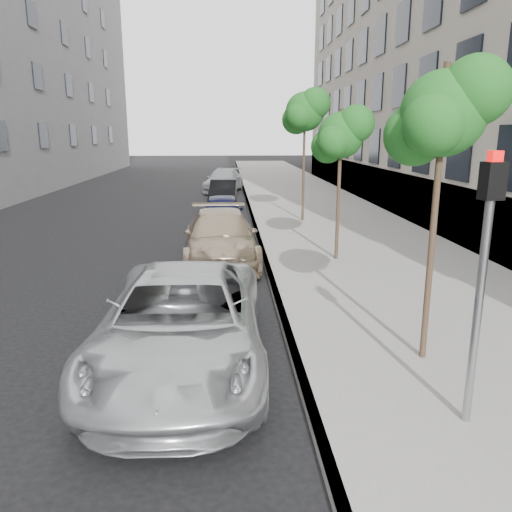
{
  "coord_description": "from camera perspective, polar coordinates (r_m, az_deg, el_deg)",
  "views": [
    {
      "loc": [
        0.1,
        -5.73,
        3.63
      ],
      "look_at": [
        0.6,
        2.89,
        1.5
      ],
      "focal_mm": 35.0,
      "sensor_mm": 36.0,
      "label": 1
    }
  ],
  "objects": [
    {
      "name": "tree_mid",
      "position": [
        14.08,
        9.78,
        13.44
      ],
      "size": [
        1.61,
        1.41,
        4.24
      ],
      "color": "#38281C",
      "rests_on": "sidewalk"
    },
    {
      "name": "tree_far",
      "position": [
        20.49,
        5.69,
        16.1
      ],
      "size": [
        1.84,
        1.64,
        5.23
      ],
      "color": "#38281C",
      "rests_on": "sidewalk"
    },
    {
      "name": "curb",
      "position": [
        29.96,
        -1.25,
        7.02
      ],
      "size": [
        0.15,
        72.0,
        0.14
      ],
      "primitive_type": "cube",
      "color": "#9E9B93",
      "rests_on": "ground"
    },
    {
      "name": "sedan_black",
      "position": [
        26.31,
        -3.76,
        7.29
      ],
      "size": [
        1.48,
        3.9,
        1.27
      ],
      "primitive_type": "imported",
      "rotation": [
        0.0,
        0.0,
        -0.03
      ],
      "color": "black",
      "rests_on": "ground"
    },
    {
      "name": "ground",
      "position": [
        6.78,
        -3.86,
        -18.54
      ],
      "size": [
        160.0,
        160.0,
        0.0
      ],
      "primitive_type": "plane",
      "color": "black",
      "rests_on": "ground"
    },
    {
      "name": "suv",
      "position": [
        14.36,
        -4.05,
        2.16
      ],
      "size": [
        2.23,
        5.09,
        1.45
      ],
      "primitive_type": "imported",
      "rotation": [
        0.0,
        0.0,
        0.04
      ],
      "color": "tan",
      "rests_on": "ground"
    },
    {
      "name": "sedan_blue",
      "position": [
        19.36,
        -3.89,
        5.01
      ],
      "size": [
        1.6,
        3.92,
        1.33
      ],
      "primitive_type": "imported",
      "rotation": [
        0.0,
        0.0,
        0.01
      ],
      "color": "black",
      "rests_on": "ground"
    },
    {
      "name": "tree_near",
      "position": [
        7.88,
        20.78,
        14.93
      ],
      "size": [
        1.6,
        1.4,
        4.55
      ],
      "color": "#38281C",
      "rests_on": "sidewalk"
    },
    {
      "name": "minivan",
      "position": [
        7.96,
        -8.52,
        -7.47
      ],
      "size": [
        2.61,
        5.49,
        1.51
      ],
      "primitive_type": "imported",
      "rotation": [
        0.0,
        0.0,
        -0.02
      ],
      "color": "silver",
      "rests_on": "ground"
    },
    {
      "name": "signal_pole",
      "position": [
        6.32,
        24.56,
        -0.53
      ],
      "size": [
        0.27,
        0.22,
        3.31
      ],
      "rotation": [
        0.0,
        0.0,
        0.18
      ],
      "color": "#939699",
      "rests_on": "sidewalk"
    },
    {
      "name": "sidewalk",
      "position": [
        30.23,
        4.73,
        7.04
      ],
      "size": [
        6.4,
        72.0,
        0.14
      ],
      "primitive_type": "cube",
      "color": "gray",
      "rests_on": "ground"
    },
    {
      "name": "sedan_rear",
      "position": [
        31.97,
        -3.7,
        8.58
      ],
      "size": [
        2.77,
        5.14,
        1.42
      ],
      "primitive_type": "imported",
      "rotation": [
        0.0,
        0.0,
        -0.17
      ],
      "color": "#989CA0",
      "rests_on": "ground"
    }
  ]
}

